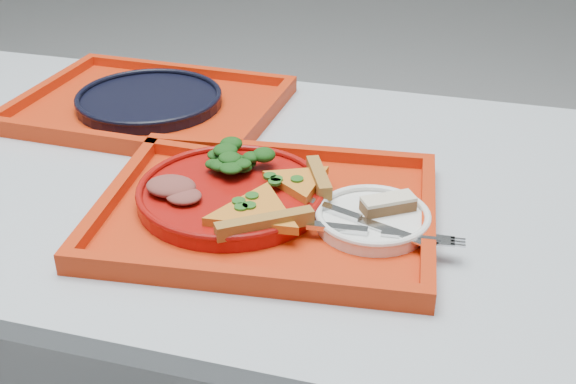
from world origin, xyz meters
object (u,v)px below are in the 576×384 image
object	(u,v)px
tray_main	(267,214)
navy_plate	(149,101)
dessert_bar	(388,204)
dinner_plate	(231,195)
tray_far	(150,108)

from	to	relation	value
tray_main	navy_plate	distance (m)	0.43
tray_main	dessert_bar	xyz separation A→B (m)	(0.16, 0.02, 0.03)
tray_main	dinner_plate	size ratio (longest dim) A/B	1.73
navy_plate	dessert_bar	bearing A→B (deg)	-29.88
dinner_plate	navy_plate	distance (m)	0.38
dinner_plate	navy_plate	xyz separation A→B (m)	(-0.26, 0.28, -0.00)
dessert_bar	dinner_plate	bearing A→B (deg)	149.25
tray_far	dessert_bar	xyz separation A→B (m)	(0.47, -0.27, 0.03)
tray_main	dinner_plate	distance (m)	0.06
tray_far	dinner_plate	bearing A→B (deg)	-46.04
dinner_plate	navy_plate	world-z (taller)	dinner_plate
dinner_plate	navy_plate	size ratio (longest dim) A/B	1.00
dinner_plate	dessert_bar	xyz separation A→B (m)	(0.22, 0.01, 0.01)
tray_far	navy_plate	bearing A→B (deg)	1.59
dinner_plate	tray_main	bearing A→B (deg)	-10.30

